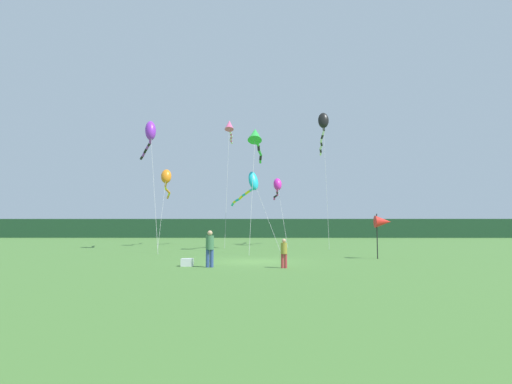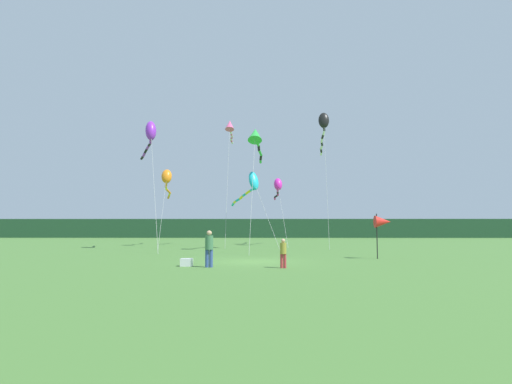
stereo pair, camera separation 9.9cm
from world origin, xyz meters
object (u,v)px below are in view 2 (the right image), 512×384
object	(u,v)px
kite_black	(323,125)
kite_rainbow	(230,127)
cooler_box	(187,262)
kite_magenta	(278,186)
kite_orange	(167,179)
person_child	(283,252)
kite_cyan	(251,184)
kite_purple	(150,133)
person_adult	(209,247)
kite_green	(256,137)
banner_flag_pole	(383,222)

from	to	relation	value
kite_black	kite_rainbow	world-z (taller)	kite_black
cooler_box	kite_magenta	bearing A→B (deg)	76.57
kite_orange	kite_black	bearing A→B (deg)	-4.09
person_child	kite_cyan	world-z (taller)	kite_cyan
kite_purple	kite_orange	bearing A→B (deg)	88.75
person_adult	kite_green	bearing A→B (deg)	80.72
kite_purple	kite_black	bearing A→B (deg)	17.26
person_child	kite_rainbow	size ratio (longest dim) A/B	0.11
person_child	kite_rainbow	bearing A→B (deg)	100.95
kite_cyan	kite_magenta	world-z (taller)	kite_magenta
kite_cyan	kite_purple	xyz separation A→B (m)	(-8.06, -1.65, 3.96)
kite_green	kite_magenta	xyz separation A→B (m)	(2.07, 10.00, -2.78)
kite_green	kite_cyan	distance (m)	4.75
kite_cyan	kite_orange	world-z (taller)	kite_orange
person_adult	kite_green	distance (m)	14.37
banner_flag_pole	kite_cyan	bearing A→B (deg)	126.20
banner_flag_pole	kite_green	world-z (taller)	kite_green
person_child	banner_flag_pole	bearing A→B (deg)	41.19
kite_green	kite_black	bearing A→B (deg)	46.03
kite_magenta	person_child	bearing A→B (deg)	-91.80
kite_purple	kite_rainbow	distance (m)	8.73
banner_flag_pole	kite_magenta	size ratio (longest dim) A/B	0.27
person_child	kite_purple	bearing A→B (deg)	124.88
person_child	kite_rainbow	world-z (taller)	kite_rainbow
person_child	cooler_box	world-z (taller)	person_child
cooler_box	kite_black	size ratio (longest dim) A/B	0.04
person_adult	kite_black	xyz separation A→B (m)	(8.06, 18.33, 10.10)
cooler_box	kite_purple	xyz separation A→B (m)	(-5.41, 13.30, 9.11)
person_child	kite_magenta	xyz separation A→B (m)	(0.70, 22.33, 5.05)
person_adult	kite_orange	size ratio (longest dim) A/B	0.17
person_adult	kite_orange	world-z (taller)	kite_orange
person_adult	banner_flag_pole	bearing A→B (deg)	27.77
cooler_box	person_child	bearing A→B (deg)	-10.54
cooler_box	kite_rainbow	size ratio (longest dim) A/B	0.04
person_adult	kite_orange	xyz separation A→B (m)	(-6.39, 19.36, 5.28)
cooler_box	kite_cyan	xyz separation A→B (m)	(2.66, 14.95, 5.14)
cooler_box	kite_rainbow	distance (m)	22.33
kite_green	cooler_box	bearing A→B (deg)	-104.93
person_adult	banner_flag_pole	xyz separation A→B (m)	(9.29, 4.89, 1.16)
person_adult	kite_orange	bearing A→B (deg)	108.26
person_adult	kite_magenta	distance (m)	22.90
banner_flag_pole	kite_orange	distance (m)	21.73
cooler_box	kite_orange	xyz separation A→B (m)	(-5.29, 18.85, 6.03)
banner_flag_pole	kite_purple	world-z (taller)	kite_purple
cooler_box	kite_cyan	size ratio (longest dim) A/B	0.07
kite_black	kite_rainbow	xyz separation A→B (m)	(-8.64, 1.57, 0.21)
cooler_box	kite_black	world-z (taller)	kite_black
kite_purple	kite_orange	size ratio (longest dim) A/B	1.05
kite_magenta	kite_black	bearing A→B (deg)	-42.49
person_child	kite_cyan	distance (m)	16.52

